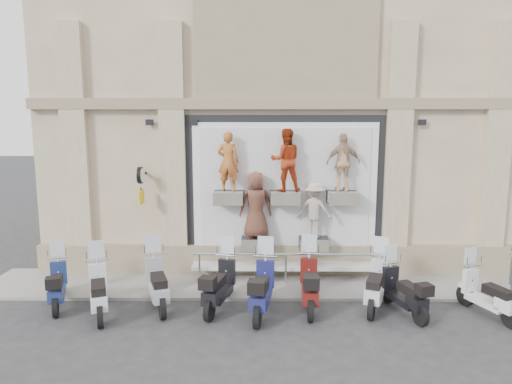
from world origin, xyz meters
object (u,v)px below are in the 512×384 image
clock_sign_bracket (141,181)px  scooter_d (219,276)px  scooter_c (157,274)px  scooter_f (310,275)px  scooter_a (57,277)px  scooter_i (489,286)px  guard_rail (286,270)px  scooter_g (376,276)px  scooter_h (404,283)px  scooter_b (98,281)px  scooter_e (262,279)px

clock_sign_bracket → scooter_d: (2.26, -1.88, -2.01)m
scooter_c → scooter_f: 3.61m
scooter_a → scooter_i: 10.02m
guard_rail → scooter_g: bearing=-33.2°
scooter_g → scooter_i: (2.42, -0.45, -0.07)m
scooter_g → scooter_i: size_ratio=1.09×
scooter_a → scooter_i: bearing=-22.1°
clock_sign_bracket → scooter_i: clock_sign_bracket is taller
scooter_a → scooter_f: bearing=-19.9°
scooter_c → scooter_h: (5.73, -0.33, -0.07)m
scooter_g → scooter_h: (0.55, -0.32, -0.06)m
scooter_i → scooter_h: bearing=156.0°
scooter_i → clock_sign_bracket: bearing=144.9°
scooter_b → scooter_c: 1.33m
guard_rail → scooter_c: (-3.13, -1.33, 0.34)m
scooter_h → scooter_a: bearing=160.8°
scooter_g → guard_rail: bearing=168.1°
scooter_d → clock_sign_bracket: bearing=153.6°
scooter_c → scooter_h: size_ratio=1.09×
scooter_d → scooter_c: bearing=-169.8°
scooter_e → guard_rail: bearing=77.3°
scooter_f → scooter_h: size_ratio=1.10×
guard_rail → scooter_i: (4.48, -1.80, 0.26)m
scooter_a → scooter_g: (7.59, -0.03, 0.06)m
scooter_c → scooter_i: scooter_c is taller
scooter_d → scooter_i: size_ratio=1.09×
clock_sign_bracket → scooter_b: bearing=-101.9°
scooter_b → scooter_e: 3.73m
scooter_e → scooter_h: size_ratio=1.13×
scooter_b → scooter_c: (1.25, 0.45, 0.01)m
scooter_a → scooter_c: scooter_c is taller
scooter_e → scooter_c: bearing=179.3°
scooter_d → scooter_f: scooter_f is taller
scooter_d → scooter_i: 6.14m
guard_rail → scooter_a: size_ratio=2.81×
scooter_c → scooter_g: bearing=-20.0°
scooter_f → scooter_e: bearing=-159.7°
clock_sign_bracket → scooter_c: (0.77, -1.80, -2.00)m
scooter_a → scooter_g: bearing=-19.5°
clock_sign_bracket → scooter_i: size_ratio=0.57×
clock_sign_bracket → scooter_f: size_ratio=0.51×
scooter_f → scooter_i: bearing=-2.0°
scooter_b → clock_sign_bracket: bearing=57.6°
scooter_a → scooter_e: size_ratio=0.88×
scooter_b → scooter_d: 2.76m
scooter_c → scooter_g: 5.18m
scooter_d → scooter_g: (3.70, 0.07, -0.00)m
scooter_f → scooter_g: (1.58, 0.03, -0.02)m
scooter_c → scooter_g: (5.18, -0.01, -0.01)m
clock_sign_bracket → scooter_f: bearing=-22.9°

